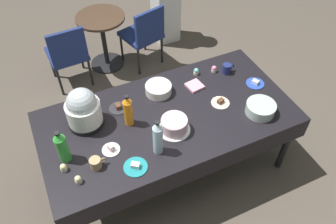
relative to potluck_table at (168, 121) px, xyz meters
name	(u,v)px	position (x,y,z in m)	size (l,w,h in m)	color
ground	(168,165)	(0.00, 0.00, -0.69)	(9.00, 9.00, 0.00)	brown
potluck_table	(168,121)	(0.00, 0.00, 0.00)	(2.20, 1.10, 0.75)	black
frosted_layer_cake	(174,125)	(-0.02, -0.17, 0.12)	(0.27, 0.27, 0.13)	silver
slow_cooker	(83,109)	(-0.66, 0.21, 0.23)	(0.30, 0.30, 0.37)	black
glass_salad_bowl	(261,108)	(0.75, -0.29, 0.11)	(0.26, 0.26, 0.10)	#B2C6BC
ceramic_snack_bowl	(158,89)	(0.04, 0.31, 0.10)	(0.24, 0.24, 0.09)	silver
dessert_plate_cream	(220,102)	(0.49, -0.05, 0.07)	(0.17, 0.17, 0.05)	beige
dessert_plate_teal	(136,166)	(-0.45, -0.38, 0.07)	(0.19, 0.19, 0.05)	teal
dessert_plate_cobalt	(255,83)	(0.92, 0.03, 0.07)	(0.17, 0.17, 0.04)	#2D4CB2
dessert_plate_charcoal	(118,108)	(-0.36, 0.26, 0.07)	(0.16, 0.16, 0.05)	#2D2D33
dessert_plate_white	(111,149)	(-0.56, -0.14, 0.08)	(0.15, 0.15, 0.06)	white
cupcake_lemon	(196,71)	(0.48, 0.39, 0.09)	(0.05, 0.05, 0.07)	beige
cupcake_vanilla	(214,69)	(0.66, 0.35, 0.09)	(0.05, 0.05, 0.07)	beige
cupcake_cocoa	(78,180)	(-0.87, -0.32, 0.09)	(0.05, 0.05, 0.07)	beige
cupcake_mint	(63,168)	(-0.94, -0.17, 0.09)	(0.05, 0.05, 0.07)	beige
soda_bottle_water	(158,138)	(-0.23, -0.30, 0.22)	(0.08, 0.08, 0.34)	silver
soda_bottle_orange_juice	(128,111)	(-0.33, 0.06, 0.21)	(0.08, 0.08, 0.32)	orange
soda_bottle_lime_soda	(62,147)	(-0.90, -0.07, 0.21)	(0.09, 0.09, 0.31)	green
coffee_mug_tan	(96,163)	(-0.71, -0.25, 0.11)	(0.13, 0.09, 0.09)	tan
coffee_mug_navy	(227,69)	(0.76, 0.29, 0.11)	(0.13, 0.08, 0.10)	navy
paper_napkin_stack	(195,86)	(0.38, 0.23, 0.07)	(0.14, 0.14, 0.02)	pink
maroon_chair_left	(68,53)	(-0.55, 1.62, -0.20)	(0.46, 0.46, 0.85)	navy
maroon_chair_right	(144,33)	(0.42, 1.62, -0.20)	(0.54, 0.54, 0.85)	navy
round_cafe_table	(103,32)	(-0.05, 1.85, -0.19)	(0.60, 0.60, 0.72)	#473323
water_cooler	(165,1)	(0.92, 2.07, -0.10)	(0.32, 0.32, 1.24)	silver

